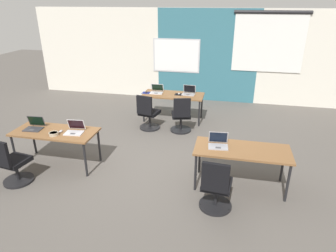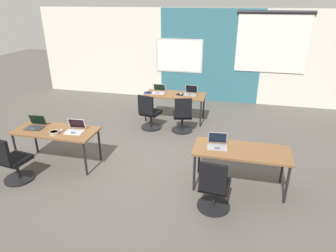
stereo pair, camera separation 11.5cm
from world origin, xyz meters
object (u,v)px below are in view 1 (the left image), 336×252
chair_far_left (148,115)px  mouse_near_left_inner (61,131)px  desk_near_right (242,152)px  laptop_near_right_inner (218,143)px  mouse_far_right (179,94)px  chair_far_right (181,118)px  laptop_far_left (157,91)px  desk_near_left (55,134)px  laptop_near_left_end (34,126)px  laptop_near_left_inner (75,130)px  snack_bowl (54,134)px  desk_far_center (173,96)px  chair_near_right_inner (216,189)px  mouse_far_left (146,92)px  chair_near_left_end (12,165)px  laptop_far_right (189,92)px

chair_far_left → mouse_near_left_inner: size_ratio=8.56×
desk_near_right → laptop_near_right_inner: size_ratio=4.52×
mouse_far_right → laptop_near_right_inner: 3.03m
mouse_near_left_inner → chair_far_right: 2.87m
laptop_far_left → desk_near_left: bearing=-117.3°
mouse_near_left_inner → laptop_near_right_inner: laptop_near_right_inner is taller
chair_far_left → laptop_near_left_end: (-1.71, -2.02, 0.39)m
laptop_near_left_inner → snack_bowl: (-0.31, -0.21, -0.01)m
laptop_near_left_end → chair_far_right: bearing=34.0°
laptop_near_left_inner → mouse_near_left_inner: bearing=-176.6°
desk_far_center → mouse_far_right: (0.15, 0.01, 0.08)m
desk_near_left → chair_near_right_inner: 3.23m
mouse_far_left → chair_far_left: size_ratio=0.12×
desk_far_center → laptop_far_left: laptop_far_left is taller
desk_near_left → desk_far_center: (1.75, 2.80, 0.00)m
desk_near_right → chair_near_right_inner: chair_near_right_inner is taller
laptop_far_left → chair_near_left_end: laptop_far_left is taller
mouse_far_left → mouse_near_left_inner: bearing=-107.4°
desk_near_left → chair_far_right: (2.10, 2.05, -0.28)m
laptop_near_left_end → laptop_near_right_inner: laptop_near_right_inner is taller
desk_far_center → snack_bowl: size_ratio=9.01×
laptop_far_left → mouse_far_right: laptop_far_left is taller
desk_near_left → chair_far_left: chair_far_left is taller
laptop_far_right → laptop_near_left_end: bearing=-127.8°
laptop_near_left_end → snack_bowl: laptop_near_left_end is taller
snack_bowl → mouse_far_left: bearing=72.6°
laptop_near_left_end → laptop_near_right_inner: 3.53m
laptop_near_right_inner → chair_near_right_inner: 0.87m
mouse_far_right → chair_near_right_inner: chair_near_right_inner is taller
laptop_near_right_inner → chair_near_left_end: bearing=-171.9°
desk_near_left → snack_bowl: bearing=-62.5°
desk_far_center → chair_near_left_end: chair_near_left_end is taller
laptop_near_right_inner → snack_bowl: (-3.00, -0.21, -0.01)m
chair_far_left → mouse_far_right: size_ratio=8.89×
chair_far_left → laptop_far_right: 1.29m
laptop_near_left_inner → mouse_near_left_inner: laptop_near_left_inner is taller
chair_near_left_end → chair_far_left: bearing=-112.0°
laptop_far_left → laptop_far_right: laptop_far_right is taller
desk_far_center → chair_far_left: bearing=-122.4°
desk_far_center → mouse_far_left: size_ratio=14.51×
desk_near_left → desk_far_center: 3.30m
laptop_near_left_end → chair_near_left_end: bearing=-91.9°
laptop_far_right → mouse_far_right: 0.26m
laptop_far_left → chair_near_left_end: 4.03m
laptop_near_left_end → chair_near_left_end: 0.90m
mouse_far_left → laptop_near_right_inner: laptop_near_right_inner is taller
mouse_far_left → laptop_far_right: 1.14m
chair_far_right → desk_near_left: bearing=29.3°
mouse_far_left → chair_near_right_inner: bearing=-59.0°
chair_near_right_inner → laptop_near_left_end: bearing=-7.0°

